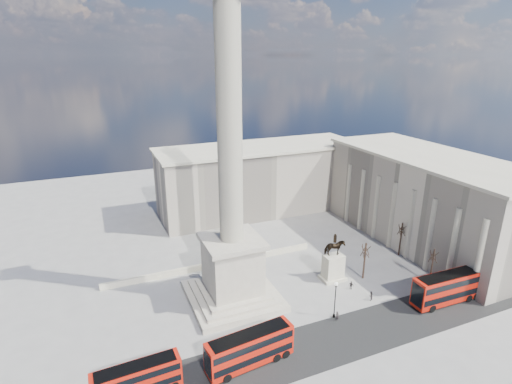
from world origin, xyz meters
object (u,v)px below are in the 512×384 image
object	(u,v)px
red_bus_b	(251,348)
red_bus_c	(448,287)
nelsons_column	(232,226)
red_bus_a	(138,379)
red_bus_d	(509,276)
pedestrian_crossing	(351,285)
pedestrian_walking	(337,316)
victorian_lamp	(335,297)
pedestrian_standing	(371,296)
equestrian_statue	(333,264)

from	to	relation	value
red_bus_b	red_bus_c	xyz separation A→B (m)	(34.19, 0.48, 0.18)
nelsons_column	red_bus_a	xyz separation A→B (m)	(-16.69, -13.98, -10.77)
red_bus_d	pedestrian_crossing	distance (m)	26.49
red_bus_d	pedestrian_walking	xyz separation A→B (m)	(-31.36, 3.95, -1.70)
victorian_lamp	pedestrian_standing	xyz separation A→B (m)	(7.92, 1.44, -2.75)
nelsons_column	red_bus_b	bearing A→B (deg)	-101.07
red_bus_a	red_bus_d	bearing A→B (deg)	-3.97
red_bus_a	pedestrian_standing	world-z (taller)	red_bus_a
red_bus_a	pedestrian_standing	xyz separation A→B (m)	(37.05, 4.87, -1.34)
nelsons_column	equestrian_statue	xyz separation A→B (m)	(18.26, -1.19, -9.83)
nelsons_column	red_bus_a	size ratio (longest dim) A/B	4.90
nelsons_column	equestrian_statue	distance (m)	20.78
victorian_lamp	red_bus_c	bearing A→B (deg)	-10.86
equestrian_statue	pedestrian_crossing	bearing A→B (deg)	-74.82
equestrian_statue	pedestrian_walking	bearing A→B (deg)	-119.81
equestrian_statue	victorian_lamp	bearing A→B (deg)	-121.91
red_bus_c	equestrian_statue	distance (m)	18.42
red_bus_b	red_bus_d	size ratio (longest dim) A/B	1.00
equestrian_statue	pedestrian_crossing	world-z (taller)	equestrian_statue
pedestrian_walking	red_bus_d	bearing A→B (deg)	0.78
red_bus_a	red_bus_c	xyz separation A→B (m)	(48.01, -0.20, 0.50)
victorian_lamp	pedestrian_walking	distance (m)	2.91
red_bus_c	pedestrian_walking	distance (m)	19.24
pedestrian_walking	pedestrian_standing	distance (m)	8.34
nelsons_column	pedestrian_walking	world-z (taller)	nelsons_column
red_bus_d	pedestrian_walking	size ratio (longest dim) A/B	7.39
nelsons_column	red_bus_d	xyz separation A→B (m)	(43.72, -15.45, -10.42)
red_bus_a	victorian_lamp	size ratio (longest dim) A/B	1.69
red_bus_d	equestrian_statue	xyz separation A→B (m)	(-25.46, 14.25, 0.59)
red_bus_a	pedestrian_standing	distance (m)	37.39
pedestrian_walking	pedestrian_standing	size ratio (longest dim) A/B	1.00
red_bus_a	red_bus_c	size ratio (longest dim) A/B	0.81
victorian_lamp	pedestrian_standing	size ratio (longest dim) A/B	3.75
red_bus_d	pedestrian_crossing	xyz separation A→B (m)	(-24.37, 10.24, -1.74)
red_bus_c	equestrian_statue	xyz separation A→B (m)	(-13.06, 12.99, 0.44)
red_bus_b	victorian_lamp	size ratio (longest dim) A/B	1.96
nelsons_column	pedestrian_walking	size ratio (longest dim) A/B	31.19
red_bus_c	pedestrian_standing	distance (m)	12.22
red_bus_d	pedestrian_walking	world-z (taller)	red_bus_d
red_bus_a	pedestrian_walking	size ratio (longest dim) A/B	6.37
victorian_lamp	pedestrian_walking	bearing A→B (deg)	-94.54
red_bus_d	equestrian_statue	size ratio (longest dim) A/B	1.34
victorian_lamp	pedestrian_walking	xyz separation A→B (m)	(-0.07, -0.94, -2.75)
pedestrian_walking	red_bus_c	bearing A→B (deg)	-0.09
pedestrian_walking	victorian_lamp	bearing A→B (deg)	93.41
pedestrian_walking	pedestrian_standing	bearing A→B (deg)	24.56
red_bus_a	victorian_lamp	xyz separation A→B (m)	(29.13, 3.43, 1.40)
pedestrian_crossing	equestrian_statue	bearing A→B (deg)	-17.60
red_bus_a	red_bus_b	xyz separation A→B (m)	(13.82, -0.68, 0.32)
red_bus_d	pedestrian_walking	distance (m)	31.66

